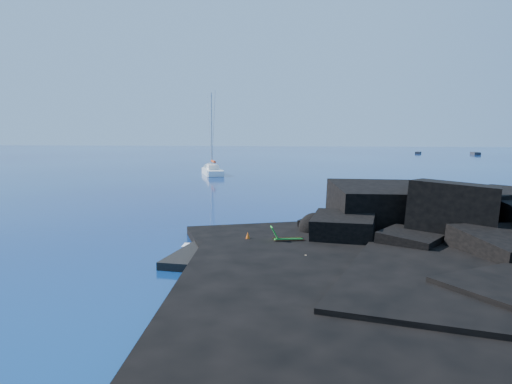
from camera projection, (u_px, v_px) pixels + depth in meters
The scene contains 11 objects.
ground at pixel (172, 259), 23.28m from camera, with size 400.00×400.00×0.00m, color #03043A.
headland at pixel (447, 253), 24.44m from camera, with size 24.00×24.00×3.60m, color black, non-canonical shape.
beach at pixel (269, 259), 23.15m from camera, with size 8.50×6.00×0.70m, color black.
surf_foam at pixel (287, 239), 27.51m from camera, with size 10.00×8.00×0.06m, color white, non-canonical shape.
sailboat at pixel (212, 175), 70.59m from camera, with size 2.31×11.02×11.55m, color white, non-canonical shape.
deck_chair at pixel (288, 235), 24.38m from camera, with size 1.54×0.67×1.06m, color #1C7F27, non-canonical shape.
towel at pixel (295, 261), 21.34m from camera, with size 1.83×0.87×0.05m, color white.
sunbather at pixel (295, 258), 21.32m from camera, with size 1.74×0.47×0.25m, color tan, non-canonical shape.
marker_cone at pixel (248, 238), 24.77m from camera, with size 0.39×0.39×0.60m, color #DB4F0B.
distant_boat_a at pixel (418, 154), 142.08m from camera, with size 1.29×4.13×0.55m, color #242328.
distant_boat_b at pixel (475, 155), 136.00m from camera, with size 1.61×5.16×0.69m, color black.
Camera 1 is at (7.05, -21.99, 5.83)m, focal length 35.00 mm.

